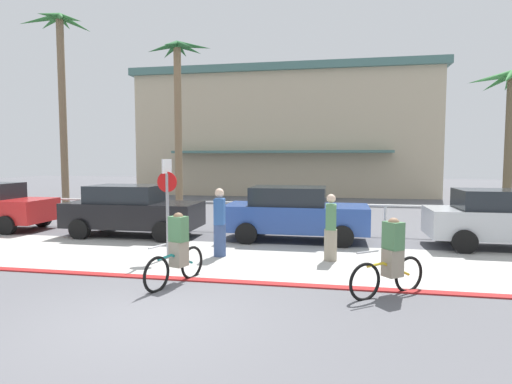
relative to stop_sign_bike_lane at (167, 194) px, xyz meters
The scene contains 16 objects.
ground_plane 6.41m from the stop_sign_bike_lane, 78.23° to the left, with size 80.00×80.00×0.00m, color #5B5B60.
sidewalk_strip 2.11m from the stop_sign_bike_lane, 11.41° to the left, with size 44.00×4.00×0.02m, color beige.
curb_paint 2.72m from the stop_sign_bike_lane, 54.13° to the right, with size 44.00×0.24×0.03m, color maroon.
building_backdrop 23.65m from the stop_sign_bike_lane, 88.81° to the left, with size 21.13×12.27×8.82m.
rail_fence 4.80m from the stop_sign_bike_lane, 74.51° to the left, with size 18.45×0.08×1.04m.
stop_sign_bike_lane is the anchor object (origin of this frame).
palm_tree_1 14.47m from the stop_sign_bike_lane, 135.10° to the left, with size 3.01×2.84×9.81m.
palm_tree_2 11.46m from the stop_sign_bike_lane, 109.29° to the left, with size 3.30×2.97×8.28m.
palm_tree_3 15.27m from the stop_sign_bike_lane, 40.24° to the left, with size 3.59×3.51×6.27m.
car_black_1 3.80m from the stop_sign_bike_lane, 130.57° to the left, with size 4.40×2.02×1.69m.
car_blue_2 4.32m from the stop_sign_bike_lane, 45.95° to the left, with size 4.40×2.02×1.69m.
car_silver_3 9.49m from the stop_sign_bike_lane, 17.90° to the left, with size 4.40×2.02×1.69m.
cyclist_teal_0 2.47m from the stop_sign_bike_lane, 62.88° to the right, with size 0.64×1.74×1.50m.
cyclist_yellow_1 5.71m from the stop_sign_bike_lane, 20.64° to the right, with size 1.47×1.17×1.50m.
pedestrian_0 4.23m from the stop_sign_bike_lane, ahead, with size 0.33×0.41×1.69m.
pedestrian_1 1.57m from the stop_sign_bike_lane, 19.71° to the left, with size 0.36×0.43×1.80m.
Camera 1 is at (2.98, -6.29, 2.58)m, focal length 30.04 mm.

